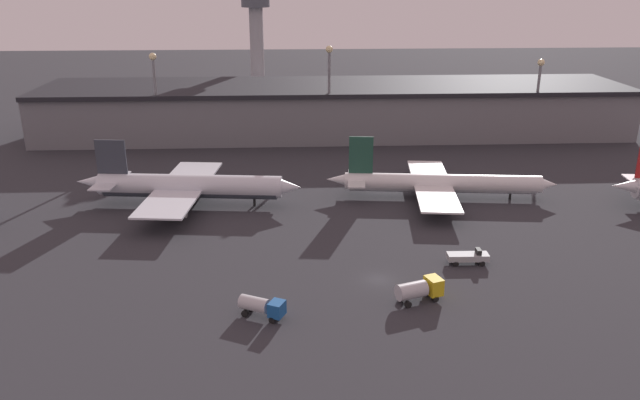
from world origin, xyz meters
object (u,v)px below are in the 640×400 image
(service_vehicle_1, at_px, (419,289))
(service_vehicle_4, at_px, (262,306))
(service_vehicle_0, at_px, (468,257))
(control_tower, at_px, (257,38))
(airplane_1, at_px, (188,186))
(airplane_2, at_px, (439,183))

(service_vehicle_1, distance_m, service_vehicle_4, 21.65)
(service_vehicle_1, height_order, service_vehicle_4, service_vehicle_1)
(service_vehicle_0, relative_size, service_vehicle_4, 0.99)
(service_vehicle_0, height_order, control_tower, control_tower)
(airplane_1, height_order, control_tower, control_tower)
(airplane_1, bearing_deg, airplane_2, 7.75)
(service_vehicle_1, bearing_deg, service_vehicle_0, 28.71)
(airplane_2, height_order, service_vehicle_4, airplane_2)
(service_vehicle_0, bearing_deg, service_vehicle_1, -130.53)
(service_vehicle_0, relative_size, service_vehicle_1, 0.92)
(airplane_2, relative_size, service_vehicle_1, 6.60)
(service_vehicle_0, distance_m, control_tower, 128.90)
(airplane_2, height_order, service_vehicle_1, airplane_2)
(service_vehicle_1, relative_size, control_tower, 0.18)
(service_vehicle_0, bearing_deg, control_tower, 108.28)
(control_tower, bearing_deg, service_vehicle_4, -87.46)
(airplane_2, height_order, service_vehicle_0, airplane_2)
(service_vehicle_4, bearing_deg, airplane_1, 136.13)
(service_vehicle_1, distance_m, control_tower, 137.11)
(airplane_2, bearing_deg, airplane_1, -172.25)
(airplane_2, bearing_deg, service_vehicle_0, -88.27)
(airplane_1, distance_m, service_vehicle_0, 55.57)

